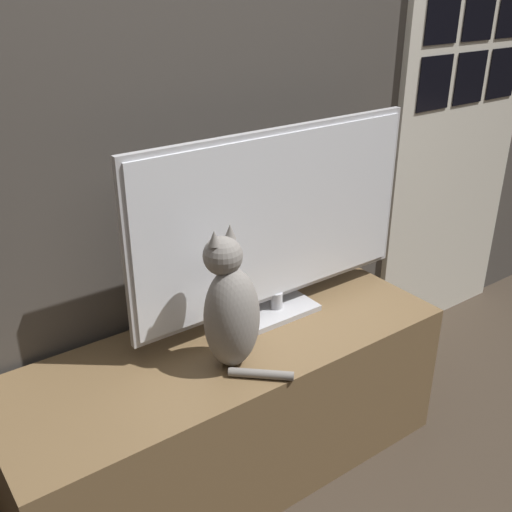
% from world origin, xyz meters
% --- Properties ---
extents(wall_back, '(4.80, 0.05, 2.60)m').
position_xyz_m(wall_back, '(0.00, 1.22, 1.30)').
color(wall_back, '#47423D').
rests_on(wall_back, ground_plane).
extents(tv_stand, '(1.51, 0.55, 0.53)m').
position_xyz_m(tv_stand, '(0.00, 0.91, 0.27)').
color(tv_stand, brown).
rests_on(tv_stand, ground_plane).
extents(tv, '(1.11, 0.17, 0.67)m').
position_xyz_m(tv, '(0.26, 0.98, 0.88)').
color(tv, '#B7B7BC').
rests_on(tv, tv_stand).
extents(cat, '(0.21, 0.29, 0.45)m').
position_xyz_m(cat, '(-0.05, 0.82, 0.72)').
color(cat, gray).
rests_on(cat, tv_stand).
extents(door, '(0.84, 0.04, 2.05)m').
position_xyz_m(door, '(1.47, 1.18, 1.05)').
color(door, silver).
rests_on(door, ground_plane).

